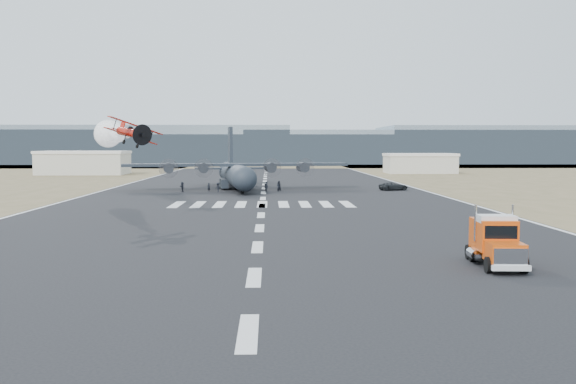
{
  "coord_description": "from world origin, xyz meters",
  "views": [
    {
      "loc": [
        0.94,
        -39.98,
        8.31
      ],
      "look_at": [
        2.71,
        19.03,
        4.0
      ],
      "focal_mm": 40.0,
      "sensor_mm": 36.0,
      "label": 1
    }
  ],
  "objects_px": {
    "crew_g": "(267,186)",
    "semi_truck": "(495,241)",
    "hangar_right": "(420,163)",
    "crew_e": "(279,186)",
    "crew_f": "(182,187)",
    "crew_d": "(248,187)",
    "support_vehicle": "(394,186)",
    "crew_b": "(279,186)",
    "crew_a": "(209,187)",
    "transport_aircraft": "(236,173)",
    "crew_c": "(218,187)",
    "crew_h": "(265,188)",
    "hangar_left": "(84,162)",
    "aerobatic_biplane": "(131,132)"
  },
  "relations": [
    {
      "from": "transport_aircraft",
      "to": "support_vehicle",
      "type": "relative_size",
      "value": 7.77
    },
    {
      "from": "hangar_right",
      "to": "semi_truck",
      "type": "relative_size",
      "value": 2.58
    },
    {
      "from": "hangar_right",
      "to": "crew_e",
      "type": "relative_size",
      "value": 12.96
    },
    {
      "from": "support_vehicle",
      "to": "crew_e",
      "type": "xyz_separation_m",
      "value": [
        -21.32,
        0.2,
        0.04
      ]
    },
    {
      "from": "crew_f",
      "to": "crew_c",
      "type": "bearing_deg",
      "value": 63.02
    },
    {
      "from": "support_vehicle",
      "to": "crew_g",
      "type": "distance_m",
      "value": 23.5
    },
    {
      "from": "hangar_left",
      "to": "hangar_right",
      "type": "bearing_deg",
      "value": 2.92
    },
    {
      "from": "hangar_left",
      "to": "transport_aircraft",
      "type": "height_order",
      "value": "transport_aircraft"
    },
    {
      "from": "hangar_right",
      "to": "transport_aircraft",
      "type": "bearing_deg",
      "value": -126.99
    },
    {
      "from": "crew_c",
      "to": "crew_g",
      "type": "relative_size",
      "value": 1.0
    },
    {
      "from": "semi_truck",
      "to": "crew_h",
      "type": "bearing_deg",
      "value": 106.64
    },
    {
      "from": "crew_a",
      "to": "crew_f",
      "type": "xyz_separation_m",
      "value": [
        -4.65,
        -0.41,
        0.11
      ]
    },
    {
      "from": "crew_d",
      "to": "semi_truck",
      "type": "bearing_deg",
      "value": -155.91
    },
    {
      "from": "hangar_right",
      "to": "crew_e",
      "type": "xyz_separation_m",
      "value": [
        -43.27,
        -72.08,
        -2.22
      ]
    },
    {
      "from": "aerobatic_biplane",
      "to": "semi_truck",
      "type": "bearing_deg",
      "value": -63.0
    },
    {
      "from": "crew_a",
      "to": "crew_g",
      "type": "relative_size",
      "value": 0.95
    },
    {
      "from": "crew_e",
      "to": "crew_f",
      "type": "height_order",
      "value": "crew_f"
    },
    {
      "from": "support_vehicle",
      "to": "crew_g",
      "type": "bearing_deg",
      "value": 71.37
    },
    {
      "from": "aerobatic_biplane",
      "to": "crew_g",
      "type": "height_order",
      "value": "aerobatic_biplane"
    },
    {
      "from": "crew_b",
      "to": "crew_h",
      "type": "distance_m",
      "value": 3.57
    },
    {
      "from": "hangar_right",
      "to": "aerobatic_biplane",
      "type": "xyz_separation_m",
      "value": [
        -60.59,
        -117.14,
        6.8
      ]
    },
    {
      "from": "crew_a",
      "to": "hangar_left",
      "type": "bearing_deg",
      "value": -92.25
    },
    {
      "from": "support_vehicle",
      "to": "crew_a",
      "type": "xyz_separation_m",
      "value": [
        -33.92,
        -2.64,
        0.03
      ]
    },
    {
      "from": "crew_g",
      "to": "semi_truck",
      "type": "bearing_deg",
      "value": 163.01
    },
    {
      "from": "crew_e",
      "to": "semi_truck",
      "type": "bearing_deg",
      "value": 61.69
    },
    {
      "from": "hangar_left",
      "to": "crew_b",
      "type": "xyz_separation_m",
      "value": [
        54.73,
        -69.55,
        -2.47
      ]
    },
    {
      "from": "transport_aircraft",
      "to": "crew_h",
      "type": "distance_m",
      "value": 10.87
    },
    {
      "from": "hangar_left",
      "to": "crew_f",
      "type": "xyz_separation_m",
      "value": [
        37.48,
        -70.34,
        -2.52
      ]
    },
    {
      "from": "crew_b",
      "to": "crew_h",
      "type": "bearing_deg",
      "value": 24.51
    },
    {
      "from": "hangar_left",
      "to": "crew_d",
      "type": "bearing_deg",
      "value": -54.51
    },
    {
      "from": "hangar_left",
      "to": "hangar_right",
      "type": "relative_size",
      "value": 1.2
    },
    {
      "from": "crew_d",
      "to": "crew_g",
      "type": "height_order",
      "value": "crew_d"
    },
    {
      "from": "crew_a",
      "to": "crew_h",
      "type": "height_order",
      "value": "crew_h"
    },
    {
      "from": "crew_b",
      "to": "crew_g",
      "type": "xyz_separation_m",
      "value": [
        -2.18,
        2.44,
        -0.13
      ]
    },
    {
      "from": "transport_aircraft",
      "to": "crew_f",
      "type": "xyz_separation_m",
      "value": [
        -9.17,
        -7.18,
        -2.23
      ]
    },
    {
      "from": "crew_b",
      "to": "crew_d",
      "type": "relative_size",
      "value": 1.15
    },
    {
      "from": "semi_truck",
      "to": "support_vehicle",
      "type": "height_order",
      "value": "semi_truck"
    },
    {
      "from": "semi_truck",
      "to": "crew_d",
      "type": "height_order",
      "value": "semi_truck"
    },
    {
      "from": "crew_d",
      "to": "crew_c",
      "type": "bearing_deg",
      "value": 114.47
    },
    {
      "from": "hangar_right",
      "to": "crew_a",
      "type": "bearing_deg",
      "value": -126.71
    },
    {
      "from": "crew_a",
      "to": "crew_g",
      "type": "height_order",
      "value": "crew_g"
    },
    {
      "from": "crew_h",
      "to": "hangar_left",
      "type": "bearing_deg",
      "value": -140.43
    },
    {
      "from": "crew_c",
      "to": "crew_d",
      "type": "bearing_deg",
      "value": 60.33
    },
    {
      "from": "crew_a",
      "to": "crew_g",
      "type": "distance_m",
      "value": 10.79
    },
    {
      "from": "transport_aircraft",
      "to": "crew_e",
      "type": "xyz_separation_m",
      "value": [
        8.08,
        -3.92,
        -2.32
      ]
    },
    {
      "from": "hangar_left",
      "to": "crew_e",
      "type": "height_order",
      "value": "hangar_left"
    },
    {
      "from": "hangar_right",
      "to": "crew_g",
      "type": "height_order",
      "value": "hangar_right"
    },
    {
      "from": "aerobatic_biplane",
      "to": "crew_h",
      "type": "height_order",
      "value": "aerobatic_biplane"
    },
    {
      "from": "hangar_right",
      "to": "aerobatic_biplane",
      "type": "bearing_deg",
      "value": -117.35
    },
    {
      "from": "support_vehicle",
      "to": "crew_f",
      "type": "bearing_deg",
      "value": 76.32
    }
  ]
}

